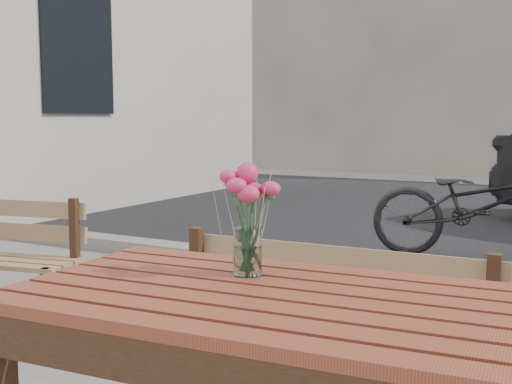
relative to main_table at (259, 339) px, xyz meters
The scene contains 5 objects.
street 5.25m from the main_table, 91.58° to the left, with size 30.00×8.12×0.12m.
main_table is the anchor object (origin of this frame).
main_bench 0.76m from the main_table, 99.74° to the left, with size 1.31×0.44×0.80m.
main_vase 0.38m from the main_table, 128.99° to the left, with size 0.18×0.18×0.32m.
bicycle 4.38m from the main_table, 92.46° to the left, with size 0.65×1.85×0.97m, color black.
Camera 1 is at (0.93, -1.58, 1.24)m, focal length 45.00 mm.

